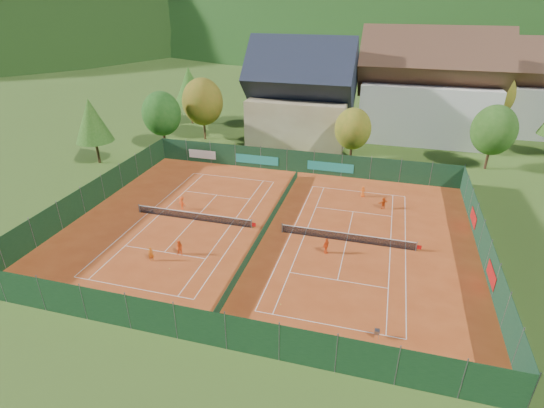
{
  "coord_description": "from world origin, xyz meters",
  "views": [
    {
      "loc": [
        10.39,
        -35.56,
        21.48
      ],
      "look_at": [
        0.0,
        2.0,
        2.0
      ],
      "focal_mm": 28.0,
      "sensor_mm": 36.0,
      "label": 1
    }
  ],
  "objects_px": {
    "player_right_far_b": "(383,203)",
    "player_right_far_a": "(363,192)",
    "hotel_block_b": "(513,92)",
    "player_right_near": "(326,246)",
    "player_left_near": "(151,254)",
    "chalet": "(301,98)",
    "ball_hopper": "(377,332)",
    "hotel_block_a": "(427,93)",
    "player_left_far": "(182,203)",
    "player_left_mid": "(180,248)"
  },
  "relations": [
    {
      "from": "chalet",
      "to": "ball_hopper",
      "type": "height_order",
      "value": "chalet"
    },
    {
      "from": "hotel_block_a",
      "to": "player_left_far",
      "type": "relative_size",
      "value": 14.39
    },
    {
      "from": "player_right_far_a",
      "to": "chalet",
      "type": "bearing_deg",
      "value": -72.43
    },
    {
      "from": "ball_hopper",
      "to": "player_left_far",
      "type": "height_order",
      "value": "player_left_far"
    },
    {
      "from": "hotel_block_a",
      "to": "player_left_near",
      "type": "relative_size",
      "value": 15.84
    },
    {
      "from": "ball_hopper",
      "to": "player_right_near",
      "type": "xyz_separation_m",
      "value": [
        -5.08,
        9.71,
        0.22
      ]
    },
    {
      "from": "chalet",
      "to": "player_right_far_a",
      "type": "height_order",
      "value": "chalet"
    },
    {
      "from": "player_right_far_b",
      "to": "chalet",
      "type": "bearing_deg",
      "value": -96.63
    },
    {
      "from": "ball_hopper",
      "to": "player_right_near",
      "type": "bearing_deg",
      "value": 117.6
    },
    {
      "from": "player_right_far_a",
      "to": "player_right_near",
      "type": "bearing_deg",
      "value": 66.76
    },
    {
      "from": "hotel_block_b",
      "to": "player_right_far_a",
      "type": "distance_m",
      "value": 40.09
    },
    {
      "from": "chalet",
      "to": "ball_hopper",
      "type": "bearing_deg",
      "value": -71.11
    },
    {
      "from": "hotel_block_b",
      "to": "player_left_mid",
      "type": "distance_m",
      "value": 62.44
    },
    {
      "from": "player_right_near",
      "to": "ball_hopper",
      "type": "bearing_deg",
      "value": -124.96
    },
    {
      "from": "player_left_near",
      "to": "hotel_block_a",
      "type": "bearing_deg",
      "value": 24.18
    },
    {
      "from": "player_left_far",
      "to": "hotel_block_b",
      "type": "bearing_deg",
      "value": -114.76
    },
    {
      "from": "chalet",
      "to": "player_right_far_a",
      "type": "xyz_separation_m",
      "value": [
        11.66,
        -19.42,
        -5.98
      ]
    },
    {
      "from": "chalet",
      "to": "hotel_block_b",
      "type": "bearing_deg",
      "value": 22.99
    },
    {
      "from": "player_right_far_a",
      "to": "player_left_mid",
      "type": "bearing_deg",
      "value": 35.02
    },
    {
      "from": "player_right_far_b",
      "to": "player_right_far_a",
      "type": "bearing_deg",
      "value": -85.39
    },
    {
      "from": "hotel_block_b",
      "to": "player_right_near",
      "type": "relative_size",
      "value": 11.2
    },
    {
      "from": "player_left_mid",
      "to": "player_right_near",
      "type": "height_order",
      "value": "player_right_near"
    },
    {
      "from": "chalet",
      "to": "ball_hopper",
      "type": "relative_size",
      "value": 20.25
    },
    {
      "from": "player_left_near",
      "to": "player_right_far_a",
      "type": "bearing_deg",
      "value": 10.53
    },
    {
      "from": "hotel_block_a",
      "to": "player_left_near",
      "type": "height_order",
      "value": "hotel_block_a"
    },
    {
      "from": "hotel_block_b",
      "to": "player_right_far_b",
      "type": "relative_size",
      "value": 12.64
    },
    {
      "from": "ball_hopper",
      "to": "player_left_mid",
      "type": "height_order",
      "value": "player_left_mid"
    },
    {
      "from": "hotel_block_b",
      "to": "player_left_near",
      "type": "bearing_deg",
      "value": -126.5
    },
    {
      "from": "player_left_near",
      "to": "player_right_near",
      "type": "height_order",
      "value": "player_right_near"
    },
    {
      "from": "hotel_block_a",
      "to": "player_right_near",
      "type": "height_order",
      "value": "hotel_block_a"
    },
    {
      "from": "hotel_block_a",
      "to": "player_left_mid",
      "type": "bearing_deg",
      "value": -117.84
    },
    {
      "from": "player_left_near",
      "to": "player_left_far",
      "type": "relative_size",
      "value": 0.91
    },
    {
      "from": "ball_hopper",
      "to": "player_right_far_b",
      "type": "relative_size",
      "value": 0.59
    },
    {
      "from": "player_left_near",
      "to": "player_right_far_b",
      "type": "bearing_deg",
      "value": 2.57
    },
    {
      "from": "player_left_far",
      "to": "hotel_block_a",
      "type": "bearing_deg",
      "value": -108.67
    },
    {
      "from": "hotel_block_b",
      "to": "player_left_far",
      "type": "distance_m",
      "value": 58.47
    },
    {
      "from": "ball_hopper",
      "to": "player_right_far_a",
      "type": "bearing_deg",
      "value": 96.99
    },
    {
      "from": "ball_hopper",
      "to": "player_left_near",
      "type": "distance_m",
      "value": 20.35
    },
    {
      "from": "chalet",
      "to": "player_left_near",
      "type": "distance_m",
      "value": 38.75
    },
    {
      "from": "player_left_far",
      "to": "player_right_far_a",
      "type": "distance_m",
      "value": 20.79
    },
    {
      "from": "player_right_far_a",
      "to": "player_left_far",
      "type": "bearing_deg",
      "value": 10.86
    },
    {
      "from": "ball_hopper",
      "to": "player_right_near",
      "type": "height_order",
      "value": "player_right_near"
    },
    {
      "from": "player_right_near",
      "to": "player_right_far_a",
      "type": "distance_m",
      "value": 13.34
    },
    {
      "from": "player_left_near",
      "to": "player_left_far",
      "type": "bearing_deg",
      "value": 63.9
    },
    {
      "from": "hotel_block_b",
      "to": "player_right_far_b",
      "type": "height_order",
      "value": "hotel_block_b"
    },
    {
      "from": "player_left_near",
      "to": "player_left_mid",
      "type": "bearing_deg",
      "value": 0.04
    },
    {
      "from": "hotel_block_a",
      "to": "player_right_far_b",
      "type": "bearing_deg",
      "value": -99.97
    },
    {
      "from": "hotel_block_a",
      "to": "player_right_far_a",
      "type": "xyz_separation_m",
      "value": [
        -7.34,
        -25.42,
        -6.74
      ]
    },
    {
      "from": "chalet",
      "to": "player_left_mid",
      "type": "xyz_separation_m",
      "value": [
        -3.39,
        -36.4,
        -5.89
      ]
    },
    {
      "from": "chalet",
      "to": "player_left_mid",
      "type": "distance_m",
      "value": 37.02
    }
  ]
}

